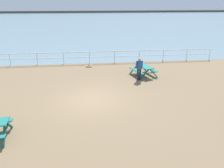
{
  "coord_description": "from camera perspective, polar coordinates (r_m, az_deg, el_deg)",
  "views": [
    {
      "loc": [
        -0.13,
        -11.41,
        5.37
      ],
      "look_at": [
        1.2,
        0.28,
        0.8
      ],
      "focal_mm": 34.61,
      "sensor_mm": 36.0,
      "label": 1
    }
  ],
  "objects": [
    {
      "name": "ground_plane",
      "position": [
        12.66,
        -5.29,
        -4.48
      ],
      "size": [
        30.0,
        24.0,
        0.2
      ],
      "primitive_type": "cube",
      "color": "#846B4C"
    },
    {
      "name": "sea_band",
      "position": [
        64.39,
        -6.64,
        16.32
      ],
      "size": [
        142.0,
        90.0,
        0.01
      ],
      "primitive_type": "cube",
      "color": "gray",
      "rests_on": "ground"
    },
    {
      "name": "distant_shoreline",
      "position": [
        107.3,
        -6.77,
        18.24
      ],
      "size": [
        142.0,
        6.0,
        1.8
      ],
      "primitive_type": "cube",
      "color": "#4C4C47",
      "rests_on": "ground"
    },
    {
      "name": "seaward_railing",
      "position": [
        19.71,
        -6.0,
        7.59
      ],
      "size": [
        23.07,
        0.07,
        1.08
      ],
      "color": "white",
      "rests_on": "ground"
    },
    {
      "name": "picnic_table_mid_centre",
      "position": [
        16.55,
        8.36,
        4.19
      ],
      "size": [
        1.96,
        2.16,
        0.8
      ],
      "rotation": [
        0.0,
        0.0,
        1.87
      ],
      "color": "#1E7A70",
      "rests_on": "ground"
    },
    {
      "name": "visitor",
      "position": [
        15.39,
        7.21,
        4.37
      ],
      "size": [
        0.52,
        0.3,
        1.66
      ],
      "rotation": [
        0.0,
        0.0,
        1.83
      ],
      "color": "#1E2338",
      "rests_on": "ground"
    },
    {
      "name": "rope_coil",
      "position": [
        18.84,
        -6.12,
        4.72
      ],
      "size": [
        0.55,
        0.55,
        0.11
      ],
      "primitive_type": "torus",
      "color": "tan",
      "rests_on": "ground"
    }
  ]
}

